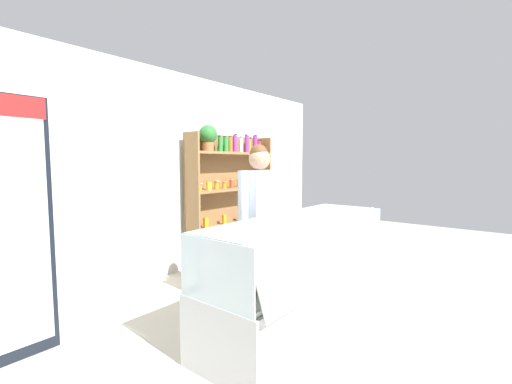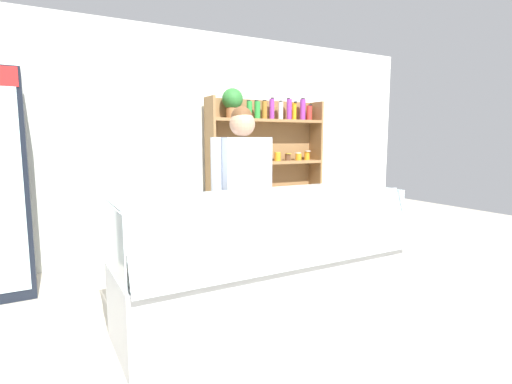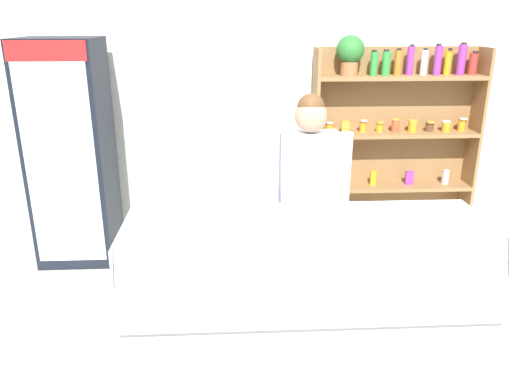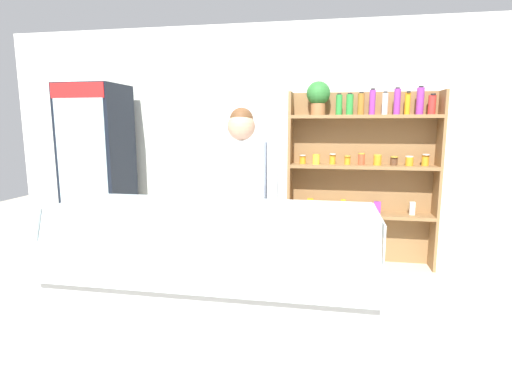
{
  "view_description": "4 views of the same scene",
  "coord_description": "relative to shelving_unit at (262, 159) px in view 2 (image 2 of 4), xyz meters",
  "views": [
    {
      "loc": [
        -2.83,
        -1.61,
        1.51
      ],
      "look_at": [
        -0.23,
        0.45,
        1.22
      ],
      "focal_mm": 24.0,
      "sensor_mm": 36.0,
      "label": 1
    },
    {
      "loc": [
        -1.68,
        -2.57,
        1.41
      ],
      "look_at": [
        0.1,
        0.61,
        0.92
      ],
      "focal_mm": 28.0,
      "sensor_mm": 36.0,
      "label": 2
    },
    {
      "loc": [
        -0.62,
        -2.77,
        2.17
      ],
      "look_at": [
        -0.45,
        0.47,
        1.02
      ],
      "focal_mm": 35.0,
      "sensor_mm": 36.0,
      "label": 3
    },
    {
      "loc": [
        0.61,
        -2.6,
        1.55
      ],
      "look_at": [
        0.05,
        0.47,
        1.03
      ],
      "focal_mm": 28.0,
      "sensor_mm": 36.0,
      "label": 4
    }
  ],
  "objects": [
    {
      "name": "ground_plane",
      "position": [
        -0.93,
        -1.9,
        -1.15
      ],
      "size": [
        12.0,
        12.0,
        0.0
      ],
      "primitive_type": "plane",
      "color": "beige"
    },
    {
      "name": "back_wall",
      "position": [
        -0.93,
        0.25,
        0.2
      ],
      "size": [
        6.8,
        0.1,
        2.7
      ],
      "primitive_type": "cube",
      "color": "silver",
      "rests_on": "ground"
    },
    {
      "name": "deli_display_case",
      "position": [
        -1.1,
        -1.94,
        -0.83
      ],
      "size": [
        2.22,
        0.78,
        1.01
      ],
      "color": "silver",
      "rests_on": "ground"
    },
    {
      "name": "shelving_unit",
      "position": [
        0.0,
        0.0,
        0.0
      ],
      "size": [
        1.6,
        0.29,
        2.01
      ],
      "color": "olive",
      "rests_on": "ground"
    },
    {
      "name": "shop_clerk",
      "position": [
        -1.01,
        -1.39,
        -0.15
      ],
      "size": [
        0.59,
        0.25,
        1.69
      ],
      "color": "#2D2D38",
      "rests_on": "ground"
    }
  ]
}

